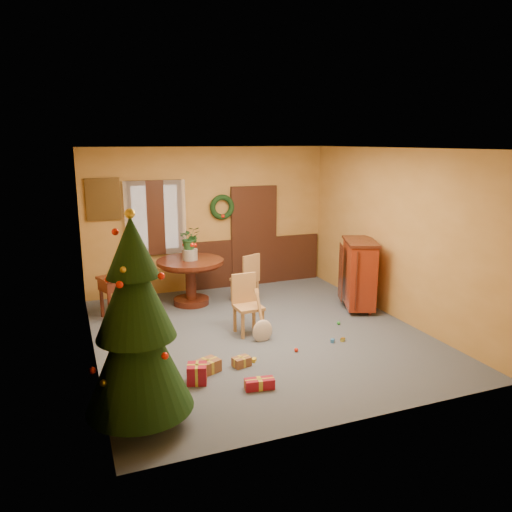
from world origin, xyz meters
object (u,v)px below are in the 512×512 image
dining_table (191,273)px  chair_near (247,302)px  writing_desk (123,284)px  christmas_tree (136,327)px  sideboard (359,272)px

dining_table → chair_near: 1.79m
writing_desk → dining_table: bearing=7.0°
dining_table → chair_near: size_ratio=1.31×
chair_near → writing_desk: bearing=137.7°
christmas_tree → chair_near: bearing=46.6°
dining_table → writing_desk: size_ratio=1.35×
christmas_tree → sideboard: (4.30, 2.46, -0.44)m
dining_table → christmas_tree: (-1.51, -3.83, 0.52)m
chair_near → writing_desk: (-1.72, 1.57, 0.04)m
christmas_tree → writing_desk: size_ratio=2.57×
chair_near → christmas_tree: christmas_tree is taller
christmas_tree → writing_desk: christmas_tree is taller
writing_desk → sideboard: size_ratio=0.72×
dining_table → writing_desk: 1.25m
chair_near → writing_desk: size_ratio=1.04×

